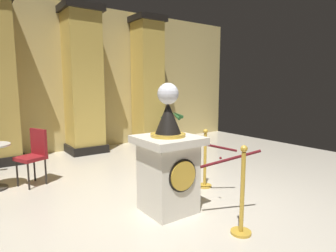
# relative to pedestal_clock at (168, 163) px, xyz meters

# --- Properties ---
(ground_plane) EXTENTS (10.42, 10.42, 0.00)m
(ground_plane) POSITION_rel_pedestal_clock_xyz_m (0.31, 0.14, -0.67)
(ground_plane) COLOR beige
(back_wall) EXTENTS (10.42, 0.16, 3.77)m
(back_wall) POSITION_rel_pedestal_clock_xyz_m (0.31, 4.57, 1.22)
(back_wall) COLOR tan
(back_wall) RESTS_ON ground_plane
(pedestal_clock) EXTENTS (0.78, 0.78, 1.74)m
(pedestal_clock) POSITION_rel_pedestal_clock_xyz_m (0.00, 0.00, 0.00)
(pedestal_clock) COLOR silver
(pedestal_clock) RESTS_ON ground_plane
(stanchion_near) EXTENTS (0.24, 0.24, 1.05)m
(stanchion_near) POSITION_rel_pedestal_clock_xyz_m (0.33, -0.99, -0.30)
(stanchion_near) COLOR gold
(stanchion_near) RESTS_ON ground_plane
(stanchion_far) EXTENTS (0.24, 0.24, 0.99)m
(stanchion_far) POSITION_rel_pedestal_clock_xyz_m (1.05, 0.40, -0.33)
(stanchion_far) COLOR gold
(stanchion_far) RESTS_ON ground_plane
(velvet_rope) EXTENTS (1.08, 1.09, 0.22)m
(velvet_rope) POSITION_rel_pedestal_clock_xyz_m (0.69, -0.30, 0.12)
(velvet_rope) COLOR #591419
(column_right) EXTENTS (0.86, 0.86, 3.62)m
(column_right) POSITION_rel_pedestal_clock_xyz_m (2.21, 4.11, 1.13)
(column_right) COLOR black
(column_right) RESTS_ON ground_plane
(column_centre_rear) EXTENTS (0.95, 0.95, 3.62)m
(column_centre_rear) POSITION_rel_pedestal_clock_xyz_m (0.31, 4.11, 1.13)
(column_centre_rear) COLOR black
(column_centre_rear) RESTS_ON ground_plane
(potted_palm_right) EXTENTS (0.74, 0.73, 1.04)m
(potted_palm_right) POSITION_rel_pedestal_clock_xyz_m (2.51, 3.30, -0.36)
(potted_palm_right) COLOR black
(potted_palm_right) RESTS_ON ground_plane
(cafe_chair_red) EXTENTS (0.53, 0.53, 0.96)m
(cafe_chair_red) POSITION_rel_pedestal_clock_xyz_m (-1.25, 2.21, -0.10)
(cafe_chair_red) COLOR black
(cafe_chair_red) RESTS_ON ground_plane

